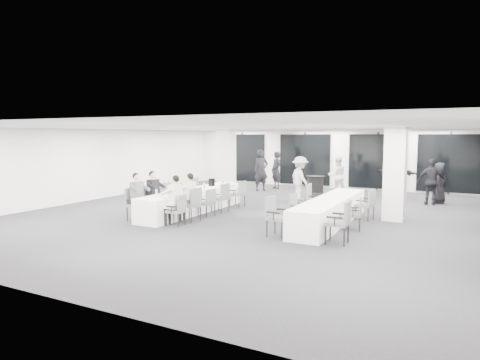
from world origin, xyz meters
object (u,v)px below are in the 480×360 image
Objects in this scene: chair_main_right_second at (192,202)px; chair_side_right_near at (341,219)px; cocktail_table at (315,189)px; chair_side_right_far at (368,203)px; chair_main_right_far at (239,192)px; chair_main_left_far at (198,189)px; chair_side_left_mid at (297,207)px; chair_side_left_far at (314,198)px; chair_main_right_fourth at (222,196)px; banquet_table_side at (330,211)px; standing_guest_d at (432,179)px; ice_bucket_near at (173,190)px; chair_main_left_mid at (169,195)px; banquet_table_main at (193,201)px; standing_guest_b at (337,173)px; standing_guest_a at (261,168)px; standing_guest_c at (300,175)px; chair_main_right_near at (178,208)px; standing_guest_e at (439,180)px; standing_guest_f at (395,172)px; chair_side_left_near at (275,214)px; ice_bucket_far at (212,182)px; standing_guest_g at (276,168)px; chair_main_left_fourth at (184,193)px; chair_main_left_near at (135,202)px; chair_side_right_mid at (356,212)px; chair_main_left_second at (151,200)px; chair_main_right_mid at (208,201)px.

chair_side_right_near reaches higher than chair_main_right_second.
cocktail_table reaches higher than chair_side_right_far.
chair_main_right_far is at bearing -130.37° from cocktail_table.
chair_main_right_second reaches higher than chair_main_left_far.
chair_side_left_far is (-0.01, 1.55, 0.08)m from chair_side_left_mid.
chair_main_right_second is at bearing -54.61° from chair_side_left_far.
banquet_table_side is at bearing -87.37° from chair_main_right_fourth.
chair_side_left_far is 5.12m from standing_guest_d.
banquet_table_side is 4.73m from ice_bucket_near.
cocktail_table reaches higher than chair_main_left_mid.
banquet_table_main is 4.86× the size of chair_side_right_near.
chair_side_right_far is at bearing 81.44° from standing_guest_b.
chair_main_left_far is 1.67m from chair_main_right_far.
chair_main_left_mid is (-0.83, -0.22, 0.17)m from banquet_table_main.
standing_guest_a is 2.98m from standing_guest_c.
banquet_table_side is at bearing 98.18° from chair_main_left_mid.
banquet_table_main is at bearing 116.95° from chair_side_right_far.
chair_main_right_far is 0.91× the size of chair_side_left_far.
ice_bucket_near is (-0.76, 0.81, 0.37)m from chair_main_right_near.
chair_side_left_far reaches higher than banquet_table_main.
chair_main_left_mid is 0.52× the size of standing_guest_b.
chair_side_right_far reaches higher than chair_main_right_far.
standing_guest_c is at bearing 109.51° from standing_guest_e.
chair_main_right_fourth is 6.41m from standing_guest_b.
banquet_table_side is at bearing 100.16° from standing_guest_f.
chair_main_right_second is at bearing -95.23° from chair_side_left_near.
standing_guest_g is at bearing 89.44° from ice_bucket_far.
standing_guest_f is at bearing 139.46° from chair_main_left_fourth.
chair_side_right_far is 5.44m from ice_bucket_far.
chair_main_right_near is (-3.74, -2.19, 0.13)m from banquet_table_side.
chair_main_left_near is 1.11× the size of chair_side_right_mid.
standing_guest_d reaches higher than banquet_table_side.
ice_bucket_far is (0.79, 2.41, 0.36)m from chair_main_left_second.
standing_guest_c is at bearing -83.46° from standing_guest_a.
standing_guest_f is (1.71, 6.98, 0.55)m from chair_side_left_mid.
cocktail_table is 0.98× the size of chair_side_left_far.
standing_guest_g reaches higher than chair_main_right_mid.
chair_side_left_far is at bearing 64.17° from standing_guest_b.
chair_side_right_mid is at bearing -60.18° from cocktail_table.
chair_main_right_mid is 0.94× the size of chair_side_right_far.
chair_main_left_fourth is 4.66m from chair_side_left_mid.
chair_main_left_fourth is at bearing 23.15° from standing_guest_b.
banquet_table_main is 2.34× the size of standing_guest_a.
chair_main_left_fourth is 6.28m from chair_side_right_mid.
chair_main_right_second is at bearing -110.71° from cocktail_table.
chair_main_left_near reaches higher than chair_side_right_far.
chair_side_right_far is at bearing -72.63° from chair_main_right_fourth.
ice_bucket_far is at bearing 39.25° from chair_main_right_mid.
standing_guest_c is at bearing 63.72° from banquet_table_main.
standing_guest_b is at bearing 151.93° from chair_main_left_near.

